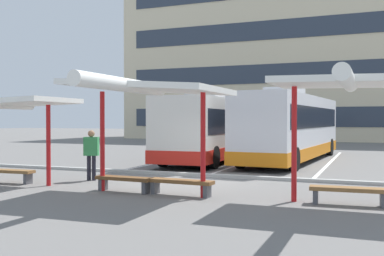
% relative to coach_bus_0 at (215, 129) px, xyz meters
% --- Properties ---
extents(ground_plane, '(160.00, 160.00, 0.00)m').
position_rel_coach_bus_0_xyz_m(ground_plane, '(1.85, -8.26, -1.65)').
color(ground_plane, slate).
extents(terminal_building, '(41.36, 11.31, 20.32)m').
position_rel_coach_bus_0_xyz_m(terminal_building, '(1.89, 28.26, 7.15)').
color(terminal_building, beige).
rests_on(terminal_building, ground).
extents(coach_bus_0, '(3.01, 11.46, 3.51)m').
position_rel_coach_bus_0_xyz_m(coach_bus_0, '(0.00, 0.00, 0.00)').
color(coach_bus_0, silver).
rests_on(coach_bus_0, ground).
extents(coach_bus_1, '(3.43, 12.57, 3.67)m').
position_rel_coach_bus_0_xyz_m(coach_bus_1, '(3.87, 1.03, 0.09)').
color(coach_bus_1, silver).
rests_on(coach_bus_1, ground).
extents(lane_stripe_0, '(0.16, 14.00, 0.01)m').
position_rel_coach_bus_0_xyz_m(lane_stripe_0, '(-2.06, 1.24, -1.64)').
color(lane_stripe_0, white).
rests_on(lane_stripe_0, ground).
extents(lane_stripe_1, '(0.16, 14.00, 0.01)m').
position_rel_coach_bus_0_xyz_m(lane_stripe_1, '(1.85, 1.24, -1.64)').
color(lane_stripe_1, white).
rests_on(lane_stripe_1, ground).
extents(lane_stripe_2, '(0.16, 14.00, 0.01)m').
position_rel_coach_bus_0_xyz_m(lane_stripe_2, '(5.77, 1.24, -1.64)').
color(lane_stripe_2, white).
rests_on(lane_stripe_2, ground).
extents(waiting_shelter_0, '(4.20, 4.40, 2.85)m').
position_rel_coach_bus_0_xyz_m(waiting_shelter_0, '(-3.56, -11.04, 0.98)').
color(waiting_shelter_0, red).
rests_on(waiting_shelter_0, ground).
extents(bench_0, '(1.71, 0.55, 0.45)m').
position_rel_coach_bus_0_xyz_m(bench_0, '(-3.56, -10.76, -1.31)').
color(bench_0, brown).
rests_on(bench_0, ground).
extents(waiting_shelter_1, '(4.22, 5.15, 3.26)m').
position_rel_coach_bus_0_xyz_m(waiting_shelter_1, '(1.84, -11.30, 1.34)').
color(waiting_shelter_1, red).
rests_on(waiting_shelter_1, ground).
extents(bench_1, '(1.82, 0.50, 0.45)m').
position_rel_coach_bus_0_xyz_m(bench_1, '(0.94, -10.96, -1.31)').
color(bench_1, brown).
rests_on(bench_1, ground).
extents(bench_2, '(1.94, 0.51, 0.45)m').
position_rel_coach_bus_0_xyz_m(bench_2, '(2.74, -10.93, -1.31)').
color(bench_2, brown).
rests_on(bench_2, ground).
extents(waiting_shelter_2, '(3.69, 4.10, 3.23)m').
position_rel_coach_bus_0_xyz_m(waiting_shelter_2, '(7.20, -10.93, 1.33)').
color(waiting_shelter_2, red).
rests_on(waiting_shelter_2, ground).
extents(bench_3, '(1.90, 0.53, 0.45)m').
position_rel_coach_bus_0_xyz_m(bench_3, '(7.20, -10.69, -1.31)').
color(bench_3, brown).
rests_on(bench_3, ground).
extents(platform_kerb, '(44.00, 0.24, 0.12)m').
position_rel_coach_bus_0_xyz_m(platform_kerb, '(1.85, -6.75, -1.59)').
color(platform_kerb, '#ADADA8').
rests_on(platform_kerb, ground).
extents(waiting_passenger_0, '(0.55, 0.35, 1.76)m').
position_rel_coach_bus_0_xyz_m(waiting_passenger_0, '(-1.43, -9.18, -0.61)').
color(waiting_passenger_0, black).
rests_on(waiting_passenger_0, ground).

